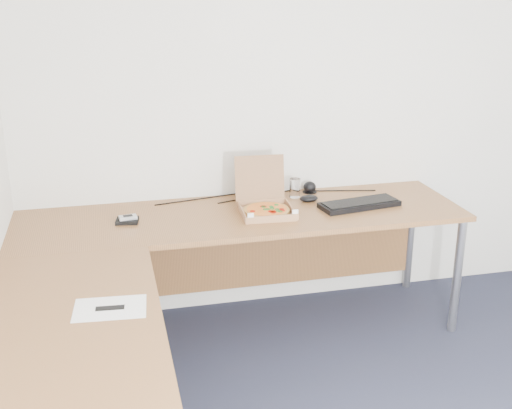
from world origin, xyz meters
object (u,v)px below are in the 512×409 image
object	(u,v)px
drinking_glass	(295,188)
pizza_box	(266,207)
desk	(196,253)
keyboard	(359,204)
wallet	(127,221)

from	to	relation	value
drinking_glass	pizza_box	bearing A→B (deg)	-135.24
desk	keyboard	distance (m)	1.08
pizza_box	wallet	xyz separation A→B (m)	(-0.76, 0.03, -0.02)
drinking_glass	wallet	xyz separation A→B (m)	(-1.00, -0.21, -0.05)
wallet	pizza_box	bearing A→B (deg)	7.39
desk	keyboard	world-z (taller)	keyboard
desk	wallet	world-z (taller)	wallet
drinking_glass	keyboard	world-z (taller)	drinking_glass
drinking_glass	wallet	size ratio (longest dim) A/B	0.97
drinking_glass	keyboard	distance (m)	0.41
desk	wallet	bearing A→B (deg)	125.37
pizza_box	drinking_glass	distance (m)	0.34
pizza_box	keyboard	size ratio (longest dim) A/B	0.72
drinking_glass	keyboard	size ratio (longest dim) A/B	0.25
desk	drinking_glass	xyz separation A→B (m)	(0.69, 0.64, 0.09)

